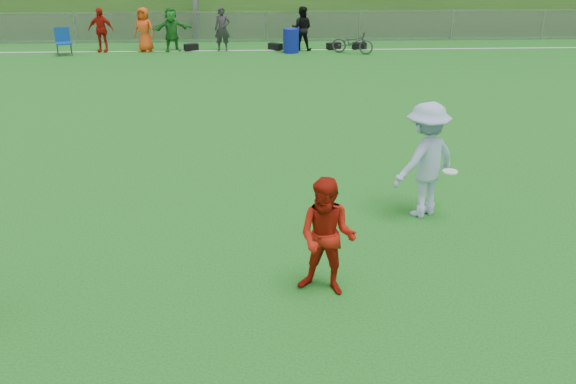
{
  "coord_description": "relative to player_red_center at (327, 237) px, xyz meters",
  "views": [
    {
      "loc": [
        -0.35,
        -7.81,
        4.76
      ],
      "look_at": [
        0.04,
        0.5,
        1.24
      ],
      "focal_mm": 40.0,
      "sensor_mm": 36.0,
      "label": 1
    }
  ],
  "objects": [
    {
      "name": "ground",
      "position": [
        -0.54,
        0.14,
        -0.84
      ],
      "size": [
        120.0,
        120.0,
        0.0
      ],
      "primitive_type": "plane",
      "color": "#135A19",
      "rests_on": "ground"
    },
    {
      "name": "sideline_far",
      "position": [
        -0.54,
        18.14,
        -0.84
      ],
      "size": [
        60.0,
        0.1,
        0.01
      ],
      "primitive_type": "cube",
      "color": "white",
      "rests_on": "ground"
    },
    {
      "name": "fence",
      "position": [
        -0.54,
        20.14,
        -0.19
      ],
      "size": [
        58.0,
        0.06,
        1.3
      ],
      "color": "gray",
      "rests_on": "ground"
    },
    {
      "name": "spectator_row",
      "position": [
        -3.6,
        18.14,
        0.01
      ],
      "size": [
        8.86,
        1.0,
        1.69
      ],
      "color": "#AD150C",
      "rests_on": "ground"
    },
    {
      "name": "gear_bags",
      "position": [
        0.41,
        18.24,
        -0.71
      ],
      "size": [
        7.33,
        0.57,
        0.26
      ],
      "color": "black",
      "rests_on": "ground"
    },
    {
      "name": "player_red_center",
      "position": [
        0.0,
        0.0,
        0.0
      ],
      "size": [
        0.99,
        0.89,
        1.68
      ],
      "primitive_type": "imported",
      "rotation": [
        0.0,
        0.0,
        -0.37
      ],
      "color": "#A6180B",
      "rests_on": "ground"
    },
    {
      "name": "player_blue",
      "position": [
        1.93,
        2.47,
        0.17
      ],
      "size": [
        1.5,
        1.33,
        2.02
      ],
      "primitive_type": "imported",
      "rotation": [
        0.0,
        0.0,
        3.71
      ],
      "color": "#A0B8DF",
      "rests_on": "ground"
    },
    {
      "name": "frisbee",
      "position": [
        2.31,
        2.26,
        0.03
      ],
      "size": [
        0.26,
        0.26,
        0.02
      ],
      "color": "white",
      "rests_on": "ground"
    },
    {
      "name": "recycling_bin",
      "position": [
        0.41,
        17.64,
        -0.38
      ],
      "size": [
        0.81,
        0.81,
        0.93
      ],
      "primitive_type": "cylinder",
      "rotation": [
        0.0,
        0.0,
        -0.4
      ],
      "color": "#0D1C94",
      "rests_on": "ground"
    },
    {
      "name": "camp_chair",
      "position": [
        -8.32,
        17.52,
        -0.54
      ],
      "size": [
        0.73,
        0.74,
        1.03
      ],
      "rotation": [
        0.0,
        0.0,
        0.34
      ],
      "color": "#0D3F95",
      "rests_on": "ground"
    },
    {
      "name": "bicycle",
      "position": [
        2.79,
        17.35,
        -0.41
      ],
      "size": [
        1.74,
        1.19,
        0.86
      ],
      "primitive_type": "imported",
      "rotation": [
        0.0,
        0.0,
        1.16
      ],
      "color": "#2F2F32",
      "rests_on": "ground"
    }
  ]
}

